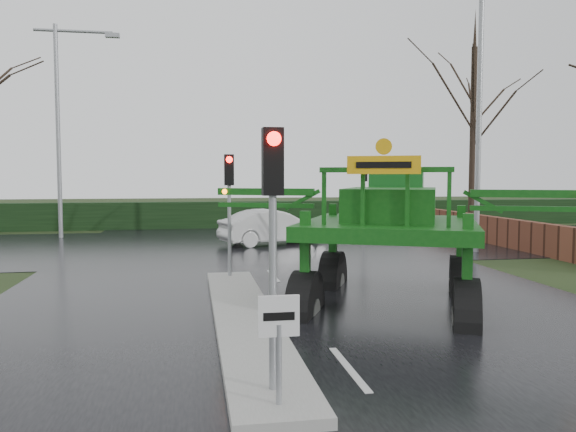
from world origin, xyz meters
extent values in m
plane|color=black|center=(0.00, 0.00, 0.00)|extent=(140.00, 140.00, 0.00)
cube|color=black|center=(0.00, 10.00, 0.00)|extent=(14.00, 80.00, 0.02)
cube|color=black|center=(0.00, 16.00, 0.01)|extent=(80.00, 12.00, 0.02)
cube|color=gray|center=(-1.30, 3.00, 0.09)|extent=(1.20, 10.00, 0.16)
cube|color=black|center=(0.00, 24.00, 0.75)|extent=(44.00, 0.90, 1.50)
cube|color=#592D1E|center=(10.50, 16.00, 0.60)|extent=(0.40, 20.00, 1.20)
cylinder|color=gray|center=(-1.30, -1.50, 0.65)|extent=(0.07, 0.07, 1.00)
cube|color=silver|center=(-1.30, -1.50, 1.25)|extent=(0.50, 0.04, 0.50)
cube|color=black|center=(-1.30, -1.52, 1.25)|extent=(0.38, 0.01, 0.10)
cylinder|color=gray|center=(-1.30, -1.00, 1.75)|extent=(0.10, 0.10, 3.50)
cube|color=black|center=(-1.30, -1.00, 3.10)|extent=(0.26, 0.22, 0.85)
sphere|color=#FF0C07|center=(-1.30, -1.13, 3.38)|extent=(0.18, 0.18, 0.18)
cylinder|color=gray|center=(-1.30, 7.50, 1.75)|extent=(0.10, 0.10, 3.50)
cube|color=black|center=(-1.30, 7.50, 3.10)|extent=(0.26, 0.22, 0.85)
sphere|color=#FF0C07|center=(-1.30, 7.37, 3.38)|extent=(0.18, 0.18, 0.18)
cylinder|color=gray|center=(6.50, 20.00, 1.75)|extent=(0.10, 0.10, 3.50)
cube|color=black|center=(6.50, 20.00, 3.10)|extent=(0.26, 0.22, 0.85)
sphere|color=#FF0C07|center=(6.50, 20.13, 3.38)|extent=(0.18, 0.18, 0.18)
cylinder|color=gray|center=(8.50, 12.00, 5.00)|extent=(0.20, 0.20, 10.00)
cylinder|color=gray|center=(-8.50, 20.00, 5.00)|extent=(0.20, 0.20, 10.00)
cylinder|color=gray|center=(-7.70, 20.00, 9.70)|extent=(3.52, 0.14, 0.14)
cube|color=gray|center=(-5.94, 20.00, 9.58)|extent=(0.65, 0.30, 0.20)
cylinder|color=black|center=(13.00, 21.00, 5.00)|extent=(0.32, 0.32, 10.00)
cone|color=black|center=(13.00, 21.00, 10.80)|extent=(0.24, 0.24, 2.50)
cylinder|color=black|center=(-0.76, 5.74, 0.91)|extent=(1.22, 1.87, 1.82)
cylinder|color=#595B56|center=(-0.76, 5.74, 0.91)|extent=(0.76, 0.80, 0.64)
cube|color=#0C480F|center=(-0.76, 5.74, 2.05)|extent=(0.27, 0.27, 2.10)
cylinder|color=black|center=(2.22, 4.38, 0.91)|extent=(1.22, 1.87, 1.82)
cylinder|color=#595B56|center=(2.22, 4.38, 0.91)|extent=(0.76, 0.80, 0.64)
cube|color=#0C480F|center=(2.22, 4.38, 2.05)|extent=(0.27, 0.27, 2.10)
cylinder|color=black|center=(-2.13, 2.76, 0.91)|extent=(1.22, 1.87, 1.82)
cylinder|color=#595B56|center=(-2.13, 2.76, 0.91)|extent=(0.76, 0.80, 0.64)
cube|color=#0C480F|center=(-2.13, 2.76, 2.05)|extent=(0.27, 0.27, 2.10)
cylinder|color=black|center=(0.86, 1.39, 0.91)|extent=(1.22, 1.87, 1.82)
cylinder|color=#595B56|center=(0.86, 1.39, 0.91)|extent=(0.76, 0.80, 0.64)
cube|color=#0C480F|center=(0.86, 1.39, 2.05)|extent=(0.27, 0.27, 2.10)
cube|color=#0C480F|center=(0.05, 3.57, 2.65)|extent=(5.31, 5.58, 0.32)
cube|color=#0C480F|center=(0.12, 3.73, 3.15)|extent=(2.96, 3.32, 0.82)
cube|color=#13521A|center=(0.88, 5.39, 3.47)|extent=(1.70, 1.56, 1.19)
cube|color=#0C480F|center=(-0.56, 2.24, 3.97)|extent=(2.53, 1.24, 0.11)
cube|color=#0C480F|center=(-2.76, 4.45, 3.47)|extent=(2.23, 1.14, 0.16)
sphere|color=orange|center=(-3.71, 4.78, 3.47)|extent=(0.13, 0.13, 0.13)
cube|color=#0C480F|center=(2.55, 2.02, 3.47)|extent=(2.23, 1.14, 0.16)
sphere|color=orange|center=(3.43, 1.52, 3.47)|extent=(0.13, 0.13, 0.13)
cube|color=#E4A30C|center=(-0.71, 1.91, 4.06)|extent=(1.35, 0.66, 0.36)
cube|color=black|center=(-0.71, 1.91, 4.06)|extent=(1.00, 0.46, 0.13)
cylinder|color=#E4A30C|center=(-0.71, 1.91, 4.42)|extent=(0.31, 0.17, 0.33)
imported|color=silver|center=(1.08, 15.69, 0.00)|extent=(4.80, 2.88, 1.50)
camera|label=1|loc=(-2.30, -8.02, 2.91)|focal=35.00mm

